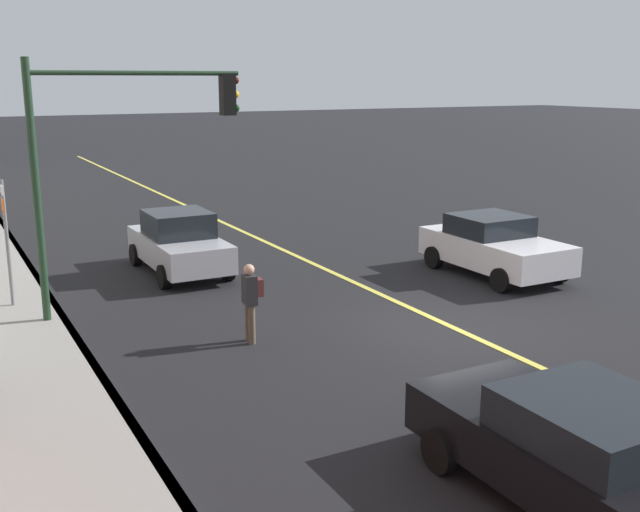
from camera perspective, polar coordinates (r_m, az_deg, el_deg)
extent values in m
plane|color=black|center=(15.86, 9.99, -5.36)|extent=(200.00, 200.00, 0.00)
cube|color=gray|center=(12.78, -21.96, -10.47)|extent=(80.00, 2.91, 0.15)
cube|color=slate|center=(12.96, -15.84, -9.66)|extent=(80.00, 0.16, 0.15)
cube|color=#D8CC4C|center=(15.85, 9.99, -5.34)|extent=(80.00, 0.16, 0.01)
cube|color=silver|center=(20.07, 13.14, 0.43)|extent=(4.09, 1.93, 0.73)
cube|color=black|center=(20.14, 12.75, 2.32)|extent=(1.68, 1.77, 0.52)
cylinder|color=black|center=(19.85, 17.69, -1.09)|extent=(0.60, 0.22, 0.60)
cylinder|color=black|center=(18.57, 13.61, -1.80)|extent=(0.60, 0.22, 0.60)
cylinder|color=black|center=(21.75, 12.64, 0.45)|extent=(0.60, 0.22, 0.60)
cylinder|color=black|center=(20.59, 8.64, -0.10)|extent=(0.60, 0.22, 0.60)
cube|color=black|center=(9.65, 19.57, -14.59)|extent=(4.70, 1.90, 0.66)
cube|color=black|center=(9.36, 20.16, -11.60)|extent=(1.93, 1.75, 0.50)
cylinder|color=black|center=(10.22, 9.15, -14.37)|extent=(0.60, 0.22, 0.60)
cylinder|color=black|center=(11.35, 16.83, -11.87)|extent=(0.60, 0.22, 0.60)
cube|color=#A8AAB2|center=(20.15, -10.64, 0.55)|extent=(4.06, 1.70, 0.70)
cube|color=black|center=(20.02, -10.73, 2.43)|extent=(1.69, 1.57, 0.65)
cylinder|color=black|center=(21.27, -13.83, 0.10)|extent=(0.60, 0.22, 0.60)
cylinder|color=black|center=(21.72, -9.60, 0.57)|extent=(0.60, 0.22, 0.60)
cylinder|color=black|center=(18.75, -11.76, -1.55)|extent=(0.60, 0.22, 0.60)
cylinder|color=black|center=(19.26, -7.03, -0.97)|extent=(0.60, 0.22, 0.60)
cylinder|color=brown|center=(14.62, -5.21, -5.22)|extent=(0.15, 0.15, 0.78)
cylinder|color=brown|center=(14.80, -5.45, -4.98)|extent=(0.15, 0.15, 0.78)
cube|color=#262628|center=(14.51, -5.38, -2.55)|extent=(0.39, 0.25, 0.58)
sphere|color=tan|center=(14.41, -5.42, -1.03)|extent=(0.21, 0.21, 0.21)
cube|color=#592626|center=(14.55, -4.75, -2.37)|extent=(0.27, 0.18, 0.34)
cylinder|color=#1E3823|center=(16.06, -20.72, 4.21)|extent=(0.16, 0.16, 5.44)
cylinder|color=#1E3823|center=(16.32, -13.61, 13.36)|extent=(0.10, 4.38, 0.10)
cube|color=black|center=(16.92, -7.04, 12.08)|extent=(0.28, 0.30, 0.90)
sphere|color=#360605|center=(16.98, -6.49, 13.11)|extent=(0.18, 0.18, 0.18)
sphere|color=gold|center=(16.99, -6.46, 12.10)|extent=(0.18, 0.18, 0.18)
sphere|color=black|center=(17.00, -6.44, 11.09)|extent=(0.18, 0.18, 0.18)
cylinder|color=slate|center=(17.64, -22.63, 0.64)|extent=(0.08, 0.08, 2.93)
cube|color=white|center=(17.42, -23.07, 4.69)|extent=(0.60, 0.02, 0.20)
cube|color=#DB5919|center=(17.47, -22.96, 3.56)|extent=(0.44, 0.02, 0.28)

